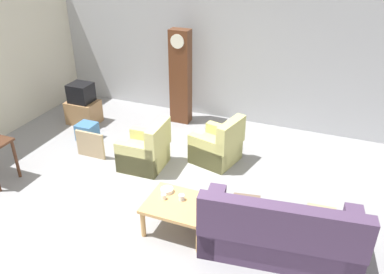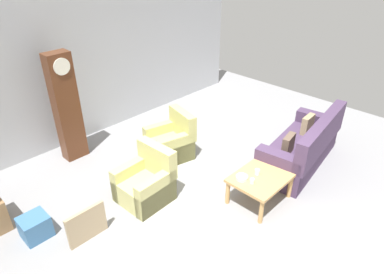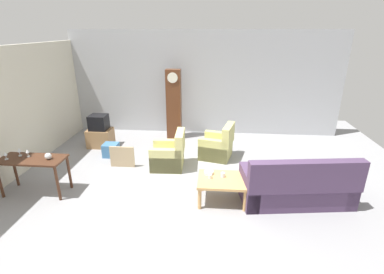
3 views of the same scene
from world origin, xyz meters
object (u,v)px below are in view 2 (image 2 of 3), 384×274
(bowl_white_stacked, at_px, (242,178))
(cup_white_porcelain, at_px, (252,181))
(framed_picture_leaning, at_px, (87,225))
(armchair_olive_near, at_px, (146,183))
(grandfather_clock, at_px, (66,108))
(cup_blue_rimmed, at_px, (257,172))
(coffee_table_wood, at_px, (261,180))
(storage_box_blue, at_px, (35,227))
(couch_floral, at_px, (302,148))
(armchair_olive_far, at_px, (171,142))

(bowl_white_stacked, bearing_deg, cup_white_porcelain, -80.73)
(framed_picture_leaning, bearing_deg, bowl_white_stacked, -26.95)
(armchair_olive_near, xyz_separation_m, grandfather_clock, (-0.17, 2.05, 0.75))
(cup_white_porcelain, height_order, cup_blue_rimmed, cup_blue_rimmed)
(coffee_table_wood, distance_m, storage_box_blue, 3.48)
(couch_floral, height_order, cup_blue_rimmed, couch_floral)
(armchair_olive_far, xyz_separation_m, coffee_table_wood, (0.09, -2.04, 0.10))
(framed_picture_leaning, height_order, cup_white_porcelain, cup_white_porcelain)
(cup_blue_rimmed, bearing_deg, coffee_table_wood, -95.21)
(armchair_olive_far, relative_size, bowl_white_stacked, 5.01)
(cup_white_porcelain, xyz_separation_m, cup_blue_rimmed, (0.25, 0.08, 0.00))
(armchair_olive_near, xyz_separation_m, storage_box_blue, (-1.66, 0.50, -0.13))
(grandfather_clock, bearing_deg, bowl_white_stacked, -70.22)
(bowl_white_stacked, bearing_deg, framed_picture_leaning, 153.05)
(armchair_olive_far, xyz_separation_m, cup_blue_rimmed, (0.09, -1.95, 0.22))
(armchair_olive_far, distance_m, cup_white_porcelain, 2.05)
(couch_floral, distance_m, storage_box_blue, 4.75)
(grandfather_clock, xyz_separation_m, framed_picture_leaning, (-0.99, -2.14, -0.79))
(armchair_olive_near, xyz_separation_m, framed_picture_leaning, (-1.16, -0.09, -0.04))
(couch_floral, bearing_deg, framed_picture_leaning, 162.21)
(grandfather_clock, relative_size, cup_blue_rimmed, 23.87)
(couch_floral, relative_size, framed_picture_leaning, 3.66)
(grandfather_clock, height_order, cup_white_porcelain, grandfather_clock)
(armchair_olive_near, xyz_separation_m, armchair_olive_far, (1.18, 0.67, 0.00))
(framed_picture_leaning, xyz_separation_m, cup_white_porcelain, (2.18, -1.27, 0.25))
(grandfather_clock, bearing_deg, armchair_olive_far, -45.66)
(storage_box_blue, relative_size, cup_white_porcelain, 4.74)
(armchair_olive_far, relative_size, coffee_table_wood, 0.99)
(grandfather_clock, bearing_deg, armchair_olive_near, -85.35)
(grandfather_clock, height_order, cup_blue_rimmed, grandfather_clock)
(couch_floral, height_order, armchair_olive_far, couch_floral)
(coffee_table_wood, distance_m, cup_blue_rimmed, 0.14)
(framed_picture_leaning, bearing_deg, coffee_table_wood, -27.74)
(coffee_table_wood, bearing_deg, storage_box_blue, 147.47)
(armchair_olive_near, xyz_separation_m, coffee_table_wood, (1.27, -1.37, 0.10))
(armchair_olive_near, relative_size, coffee_table_wood, 0.96)
(cup_blue_rimmed, bearing_deg, armchair_olive_near, 134.82)
(couch_floral, relative_size, bowl_white_stacked, 11.60)
(armchair_olive_near, relative_size, armchair_olive_far, 0.97)
(couch_floral, relative_size, coffee_table_wood, 2.29)
(armchair_olive_near, height_order, cup_white_porcelain, armchair_olive_near)
(grandfather_clock, distance_m, storage_box_blue, 2.33)
(bowl_white_stacked, bearing_deg, grandfather_clock, 109.78)
(coffee_table_wood, relative_size, bowl_white_stacked, 5.07)
(armchair_olive_far, height_order, storage_box_blue, armchair_olive_far)
(storage_box_blue, xyz_separation_m, cup_white_porcelain, (2.69, -1.87, 0.34))
(cup_blue_rimmed, bearing_deg, cup_white_porcelain, -162.67)
(armchair_olive_far, distance_m, storage_box_blue, 2.85)
(coffee_table_wood, height_order, storage_box_blue, coffee_table_wood)
(storage_box_blue, height_order, bowl_white_stacked, bowl_white_stacked)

